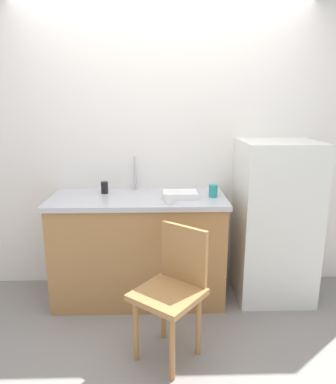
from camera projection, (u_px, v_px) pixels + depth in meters
The scene contains 11 objects.
ground_plane at pixel (165, 342), 2.59m from camera, with size 8.00×8.00×0.00m, color gray.
back_wall at pixel (163, 142), 3.23m from camera, with size 4.80×0.10×2.67m, color white.
cabinet_base at pixel (139, 250), 3.11m from camera, with size 1.43×0.60×0.88m, color #A87542.
countertop at pixel (138, 199), 2.99m from camera, with size 1.47×0.64×0.04m, color #B7B7BC.
faucet at pixel (135, 173), 3.19m from camera, with size 0.02×0.02×0.30m, color #B7B7BC.
refrigerator at pixel (275, 221), 3.09m from camera, with size 0.63×0.58×1.38m, color silver.
chair at pixel (173, 287), 2.37m from camera, with size 0.56×0.56×0.89m.
dish_tray at pixel (180, 195), 2.95m from camera, with size 0.28×0.20×0.05m, color white.
cup_teal at pixel (213, 191), 2.96m from camera, with size 0.07×0.07×0.11m, color teal.
cup_white at pixel (170, 199), 2.77m from camera, with size 0.07×0.07×0.08m, color white.
cup_black at pixel (105, 188), 3.08m from camera, with size 0.06×0.06×0.10m, color black.
Camera 1 is at (-0.04, -2.24, 1.70)m, focal length 33.46 mm.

